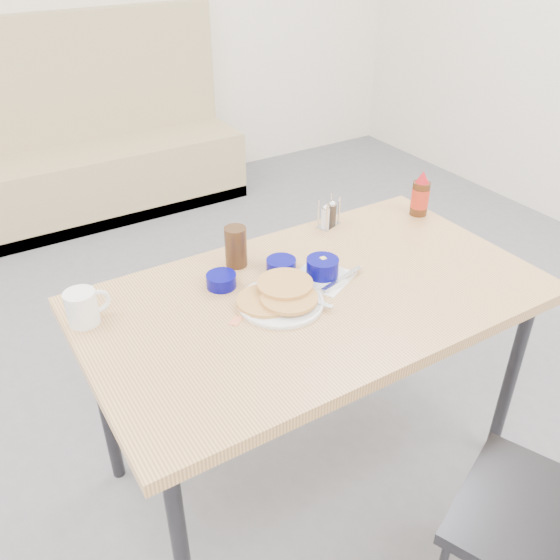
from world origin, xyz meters
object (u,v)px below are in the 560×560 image
booth_bench (92,160)px  creamer_bowl (221,281)px  dining_table (315,309)px  butter_bowl (281,266)px  pancake_plate (280,298)px  coffee_mug (83,307)px  amber_tumbler (236,247)px  syrup_bottle (420,196)px  condiment_caddy (329,216)px  grits_setting (323,270)px

booth_bench → creamer_bowl: size_ratio=20.41×
dining_table → butter_bowl: (-0.02, 0.16, 0.08)m
dining_table → pancake_plate: (-0.12, 0.01, 0.08)m
coffee_mug → amber_tumbler: (0.51, 0.05, 0.02)m
syrup_bottle → pancake_plate: bearing=-163.1°
condiment_caddy → pancake_plate: bearing=-160.1°
dining_table → grits_setting: bearing=40.8°
pancake_plate → syrup_bottle: 0.79m
pancake_plate → amber_tumbler: 0.27m
booth_bench → coffee_mug: size_ratio=14.60×
dining_table → condiment_caddy: condiment_caddy is taller
condiment_caddy → syrup_bottle: bearing=-34.9°
grits_setting → syrup_bottle: size_ratio=1.40×
dining_table → creamer_bowl: (-0.23, 0.18, 0.08)m
coffee_mug → amber_tumbler: bearing=5.9°
amber_tumbler → syrup_bottle: (0.76, -0.03, 0.01)m
pancake_plate → butter_bowl: (0.10, 0.15, 0.00)m
coffee_mug → butter_bowl: bearing=-5.5°
booth_bench → amber_tumbler: booth_bench is taller
pancake_plate → amber_tumbler: bearing=91.3°
amber_tumbler → condiment_caddy: amber_tumbler is taller
butter_bowl → syrup_bottle: bearing=6.8°
booth_bench → grits_setting: size_ratio=7.84×
butter_bowl → amber_tumbler: size_ratio=0.71×
booth_bench → syrup_bottle: size_ratio=10.95×
syrup_bottle → butter_bowl: bearing=-173.2°
butter_bowl → dining_table: bearing=-82.1°
creamer_bowl → pancake_plate: bearing=-58.3°
amber_tumbler → syrup_bottle: bearing=-2.5°
booth_bench → condiment_caddy: 2.26m
condiment_caddy → syrup_bottle: 0.36m
grits_setting → creamer_bowl: size_ratio=2.60×
dining_table → grits_setting: 0.13m
coffee_mug → dining_table: bearing=-19.1°
coffee_mug → syrup_bottle: size_ratio=0.75×
pancake_plate → condiment_caddy: (0.41, 0.33, 0.02)m
syrup_bottle → grits_setting: bearing=-162.3°
butter_bowl → syrup_bottle: (0.66, 0.08, 0.05)m
creamer_bowl → amber_tumbler: bearing=41.8°
amber_tumbler → syrup_bottle: 0.77m
coffee_mug → butter_bowl: 0.62m
butter_bowl → amber_tumbler: 0.16m
butter_bowl → amber_tumbler: (-0.10, 0.11, 0.05)m
creamer_bowl → butter_bowl: size_ratio=0.97×
creamer_bowl → syrup_bottle: size_ratio=0.54×
dining_table → amber_tumbler: size_ratio=10.37×
condiment_caddy → syrup_bottle: syrup_bottle is taller
syrup_bottle → creamer_bowl: bearing=-176.2°
coffee_mug → grits_setting: (0.70, -0.16, -0.02)m
grits_setting → amber_tumbler: (-0.19, 0.22, 0.04)m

